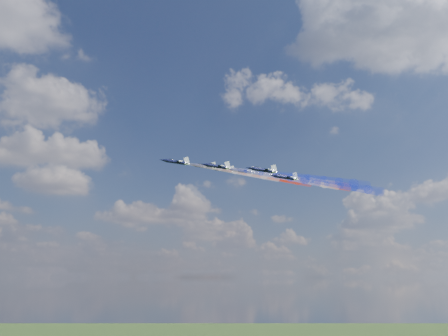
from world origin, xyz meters
TOP-DOWN VIEW (x-y plane):
  - jet_lead at (-13.31, 10.51)m, footprint 12.54×11.17m
  - trail_lead at (7.30, 5.67)m, footprint 33.03×11.64m
  - jet_inner_left at (-2.73, 0.72)m, footprint 12.54×11.17m
  - trail_inner_left at (17.88, -4.12)m, footprint 33.03×11.64m
  - jet_inner_right at (1.87, 19.16)m, footprint 12.54×11.17m
  - trail_inner_right at (22.48, 14.33)m, footprint 33.03×11.64m
  - jet_outer_left at (6.44, -13.17)m, footprint 12.54×11.17m
  - trail_outer_left at (27.04, -18.01)m, footprint 33.03×11.64m
  - jet_center_third at (10.11, 5.15)m, footprint 12.54×11.17m
  - trail_center_third at (30.72, 0.32)m, footprint 33.03×11.64m
  - jet_outer_right at (13.37, 25.01)m, footprint 12.54×11.17m
  - trail_outer_right at (33.97, 20.17)m, footprint 33.03×11.64m
  - jet_rear_left at (19.61, -6.98)m, footprint 12.54×11.17m
  - trail_rear_left at (40.22, -11.82)m, footprint 33.03×11.64m
  - jet_rear_right at (22.79, 12.40)m, footprint 12.54×11.17m
  - trail_rear_right at (43.40, 7.56)m, footprint 33.03×11.64m

SIDE VIEW (x-z plane):
  - trail_outer_left at x=27.04m, z-range 120.33..127.26m
  - trail_rear_left at x=40.22m, z-range 120.42..127.35m
  - jet_outer_left at x=6.44m, z-range 122.92..128.23m
  - jet_rear_left at x=19.61m, z-range 123.01..128.32m
  - trail_inner_left at x=17.88m, z-range 123.30..130.23m
  - trail_center_third at x=30.72m, z-range 123.85..130.79m
  - jet_inner_left at x=-2.73m, z-range 125.90..131.20m
  - trail_rear_right at x=43.40m, z-range 125.48..132.41m
  - trail_lead at x=7.30m, z-range 125.60..132.53m
  - jet_center_third at x=10.11m, z-range 126.45..131.76m
  - jet_rear_right at x=22.79m, z-range 128.08..133.38m
  - jet_lead at x=-13.31m, z-range 128.19..133.50m
  - trail_inner_right at x=22.48m, z-range 127.45..134.39m
  - trail_outer_right at x=33.97m, z-range 128.46..135.39m
  - jet_inner_right at x=1.87m, z-range 130.05..135.35m
  - jet_outer_right at x=13.37m, z-range 131.06..136.36m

